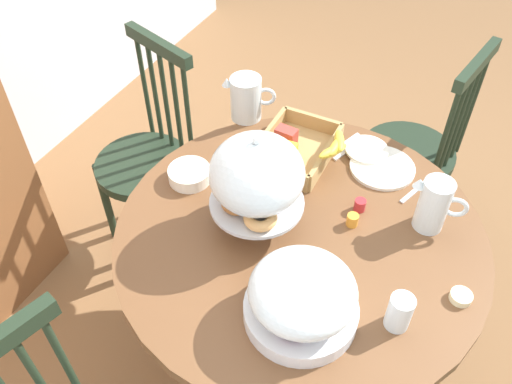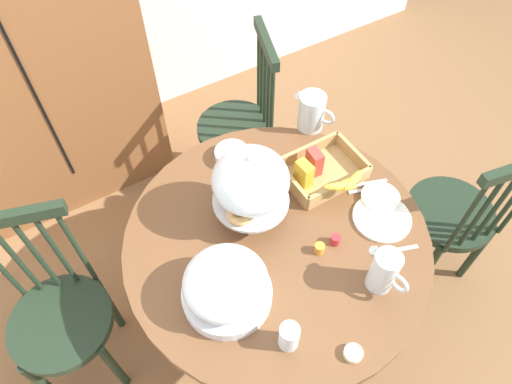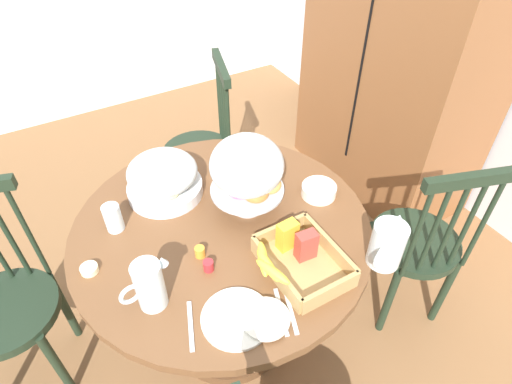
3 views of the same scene
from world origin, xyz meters
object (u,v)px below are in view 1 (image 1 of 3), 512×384
(drinking_glass, at_px, (399,312))
(windsor_chair_far_side, at_px, (148,162))
(milk_pitcher, at_px, (433,207))
(cereal_basket, at_px, (299,149))
(butter_dish, at_px, (461,297))
(orange_juice_pitcher, at_px, (246,100))
(china_plate_small, at_px, (367,150))
(windsor_chair_facing_door, at_px, (413,155))
(cereal_bowl, at_px, (189,174))
(dining_table, at_px, (296,276))
(fruit_platter_covered, at_px, (302,298))
(pastry_stand_with_dome, at_px, (257,178))
(china_plate_large, at_px, (382,167))

(drinking_glass, bearing_deg, windsor_chair_far_side, 67.62)
(milk_pitcher, relative_size, drinking_glass, 1.62)
(windsor_chair_far_side, height_order, cereal_basket, windsor_chair_far_side)
(windsor_chair_far_side, relative_size, butter_dish, 16.25)
(orange_juice_pitcher, relative_size, china_plate_small, 1.25)
(butter_dish, bearing_deg, drinking_glass, 138.49)
(windsor_chair_facing_door, height_order, china_plate_small, windsor_chair_facing_door)
(windsor_chair_far_side, relative_size, cereal_bowl, 6.96)
(dining_table, height_order, fruit_platter_covered, fruit_platter_covered)
(milk_pitcher, xyz_separation_m, cereal_bowl, (-0.15, 0.75, -0.06))
(cereal_basket, bearing_deg, dining_table, -155.37)
(orange_juice_pitcher, xyz_separation_m, china_plate_small, (0.00, -0.47, -0.06))
(china_plate_small, bearing_deg, windsor_chair_facing_door, -15.80)
(milk_pitcher, bearing_deg, butter_dish, -147.09)
(fruit_platter_covered, xyz_separation_m, china_plate_small, (0.70, 0.05, -0.07))
(pastry_stand_with_dome, relative_size, milk_pitcher, 1.93)
(cereal_basket, xyz_separation_m, china_plate_small, (0.13, -0.20, -0.03))
(windsor_chair_far_side, height_order, drinking_glass, windsor_chair_far_side)
(drinking_glass, bearing_deg, cereal_basket, 45.27)
(windsor_chair_facing_door, xyz_separation_m, pastry_stand_with_dome, (-0.88, 0.31, 0.48))
(drinking_glass, height_order, butter_dish, drinking_glass)
(pastry_stand_with_dome, bearing_deg, milk_pitcher, -63.89)
(cereal_basket, height_order, drinking_glass, cereal_basket)
(cereal_bowl, bearing_deg, windsor_chair_facing_door, -36.74)
(fruit_platter_covered, bearing_deg, drinking_glass, -68.80)
(china_plate_large, bearing_deg, drinking_glass, -159.45)
(fruit_platter_covered, bearing_deg, windsor_chair_far_side, 58.55)
(drinking_glass, bearing_deg, pastry_stand_with_dome, 72.89)
(orange_juice_pitcher, height_order, china_plate_small, orange_juice_pitcher)
(windsor_chair_facing_door, bearing_deg, dining_table, 167.89)
(windsor_chair_far_side, bearing_deg, china_plate_small, -81.21)
(china_plate_large, bearing_deg, cereal_bowl, 121.21)
(pastry_stand_with_dome, relative_size, cereal_basket, 1.09)
(windsor_chair_far_side, distance_m, pastry_stand_with_dome, 0.90)
(pastry_stand_with_dome, distance_m, cereal_basket, 0.37)
(dining_table, relative_size, drinking_glass, 10.25)
(windsor_chair_far_side, height_order, china_plate_small, windsor_chair_far_side)
(pastry_stand_with_dome, xyz_separation_m, fruit_platter_covered, (-0.24, -0.25, -0.11))
(dining_table, relative_size, cereal_bowl, 8.06)
(pastry_stand_with_dome, xyz_separation_m, cereal_bowl, (0.08, 0.29, -0.17))
(windsor_chair_far_side, distance_m, drinking_glass, 1.30)
(dining_table, xyz_separation_m, china_plate_small, (0.43, -0.06, 0.25))
(dining_table, distance_m, butter_dish, 0.54)
(dining_table, height_order, drinking_glass, drinking_glass)
(orange_juice_pitcher, xyz_separation_m, drinking_glass, (-0.61, -0.75, -0.02))
(pastry_stand_with_dome, height_order, fruit_platter_covered, pastry_stand_with_dome)
(dining_table, distance_m, orange_juice_pitcher, 0.67)
(windsor_chair_facing_door, relative_size, orange_juice_pitcher, 5.19)
(butter_dish, bearing_deg, milk_pitcher, 32.91)
(milk_pitcher, xyz_separation_m, cereal_basket, (0.10, 0.47, -0.04))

